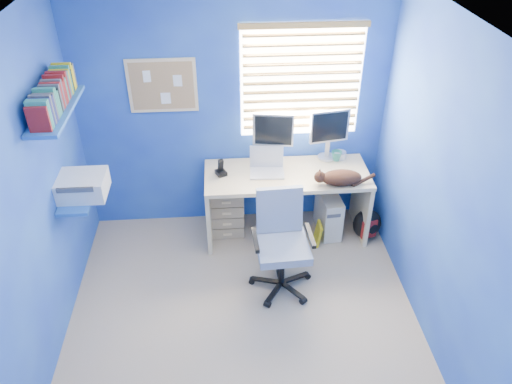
{
  "coord_description": "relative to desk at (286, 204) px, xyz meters",
  "views": [
    {
      "loc": [
        -0.12,
        -2.84,
        3.36
      ],
      "look_at": [
        0.15,
        0.65,
        0.95
      ],
      "focal_mm": 35.0,
      "sensor_mm": 36.0,
      "label": 1
    }
  ],
  "objects": [
    {
      "name": "window_blinds",
      "position": [
        0.15,
        0.31,
        1.18
      ],
      "size": [
        1.15,
        0.05,
        1.1
      ],
      "color": "white",
      "rests_on": "ground"
    },
    {
      "name": "drawer_boxes",
      "position": [
        -0.61,
        0.07,
        -0.1
      ],
      "size": [
        0.35,
        0.28,
        0.54
      ],
      "primitive_type": "cube",
      "color": "tan",
      "rests_on": "floor"
    },
    {
      "name": "wall_left",
      "position": [
        -2.0,
        -1.26,
        0.88
      ],
      "size": [
        0.01,
        3.2,
        2.5
      ],
      "primitive_type": "cube",
      "color": "#1A35AE",
      "rests_on": "ground"
    },
    {
      "name": "ceiling",
      "position": [
        -0.5,
        -1.26,
        2.13
      ],
      "size": [
        3.0,
        3.2,
        0.0
      ],
      "primitive_type": "cube",
      "color": "white",
      "rests_on": "wall_back"
    },
    {
      "name": "wall_shelves",
      "position": [
        -1.85,
        -0.51,
        1.06
      ],
      "size": [
        0.42,
        0.9,
        1.05
      ],
      "color": "blue",
      "rests_on": "ground"
    },
    {
      "name": "desk",
      "position": [
        0.0,
        0.0,
        0.0
      ],
      "size": [
        1.61,
        0.65,
        0.74
      ],
      "primitive_type": "cube",
      "color": "beige",
      "rests_on": "floor"
    },
    {
      "name": "yellow_book",
      "position": [
        0.31,
        -0.2,
        -0.25
      ],
      "size": [
        0.03,
        0.17,
        0.24
      ],
      "primitive_type": "cube",
      "color": "yellow",
      "rests_on": "floor"
    },
    {
      "name": "laptop",
      "position": [
        -0.2,
        0.02,
        0.48
      ],
      "size": [
        0.34,
        0.28,
        0.22
      ],
      "primitive_type": "cube",
      "rotation": [
        0.0,
        0.0,
        -0.06
      ],
      "color": "silver",
      "rests_on": "desk"
    },
    {
      "name": "corkboard",
      "position": [
        -1.15,
        0.33,
        1.18
      ],
      "size": [
        0.64,
        0.02,
        0.52
      ],
      "color": "beige",
      "rests_on": "ground"
    },
    {
      "name": "monitor_right",
      "position": [
        0.44,
        0.26,
        0.64
      ],
      "size": [
        0.41,
        0.19,
        0.54
      ],
      "primitive_type": "cube",
      "rotation": [
        0.0,
        0.0,
        0.17
      ],
      "color": "silver",
      "rests_on": "desk"
    },
    {
      "name": "monitor_left",
      "position": [
        -0.12,
        0.23,
        0.64
      ],
      "size": [
        0.41,
        0.18,
        0.54
      ],
      "primitive_type": "cube",
      "rotation": [
        0.0,
        0.0,
        -0.16
      ],
      "color": "silver",
      "rests_on": "desk"
    },
    {
      "name": "cd_spindle",
      "position": [
        0.58,
        0.25,
        0.41
      ],
      "size": [
        0.13,
        0.13,
        0.07
      ],
      "primitive_type": "cylinder",
      "color": "silver",
      "rests_on": "desk"
    },
    {
      "name": "wall_back",
      "position": [
        -0.5,
        0.34,
        0.88
      ],
      "size": [
        3.0,
        0.01,
        2.5
      ],
      "primitive_type": "cube",
      "color": "#1A35AE",
      "rests_on": "ground"
    },
    {
      "name": "floor",
      "position": [
        -0.5,
        -1.26,
        -0.37
      ],
      "size": [
        3.0,
        3.2,
        0.0
      ],
      "primitive_type": "cube",
      "color": "tan",
      "rests_on": "ground"
    },
    {
      "name": "mug",
      "position": [
        0.53,
        0.21,
        0.42
      ],
      "size": [
        0.1,
        0.09,
        0.1
      ],
      "primitive_type": "imported",
      "color": "#2D836A",
      "rests_on": "desk"
    },
    {
      "name": "cat",
      "position": [
        0.48,
        -0.22,
        0.44
      ],
      "size": [
        0.4,
        0.22,
        0.14
      ],
      "primitive_type": "ellipsoid",
      "rotation": [
        0.0,
        0.0,
        -0.05
      ],
      "color": "black",
      "rests_on": "desk"
    },
    {
      "name": "wall_right",
      "position": [
        1.0,
        -1.26,
        0.88
      ],
      "size": [
        0.01,
        3.2,
        2.5
      ],
      "primitive_type": "cube",
      "color": "#1A35AE",
      "rests_on": "ground"
    },
    {
      "name": "tower_pc",
      "position": [
        0.45,
        0.0,
        -0.14
      ],
      "size": [
        0.22,
        0.45,
        0.45
      ],
      "primitive_type": "cube",
      "rotation": [
        0.0,
        0.0,
        0.08
      ],
      "color": "beige",
      "rests_on": "floor"
    },
    {
      "name": "office_chair",
      "position": [
        -0.13,
        -0.75,
        -0.01
      ],
      "size": [
        0.58,
        0.58,
        0.95
      ],
      "color": "black",
      "rests_on": "floor"
    },
    {
      "name": "phone",
      "position": [
        -0.64,
        0.03,
        0.45
      ],
      "size": [
        0.13,
        0.14,
        0.17
      ],
      "primitive_type": "cube",
      "rotation": [
        0.0,
        0.0,
        0.41
      ],
      "color": "black",
      "rests_on": "desk"
    },
    {
      "name": "backpack",
      "position": [
        0.83,
        -0.14,
        -0.2
      ],
      "size": [
        0.34,
        0.29,
        0.34
      ],
      "primitive_type": "ellipsoid",
      "rotation": [
        0.0,
        0.0,
        0.27
      ],
      "color": "black",
      "rests_on": "floor"
    }
  ]
}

